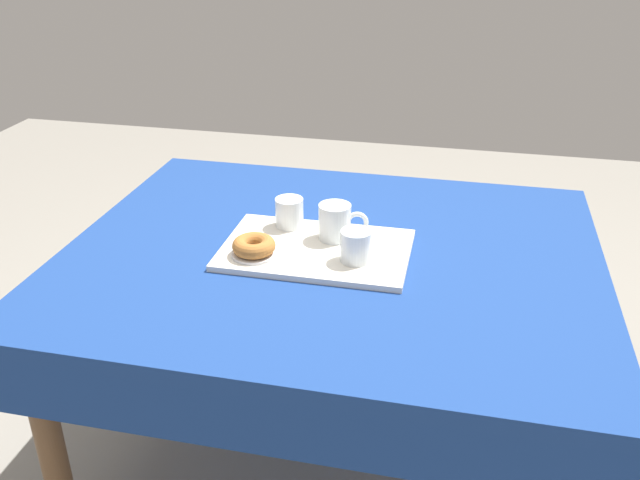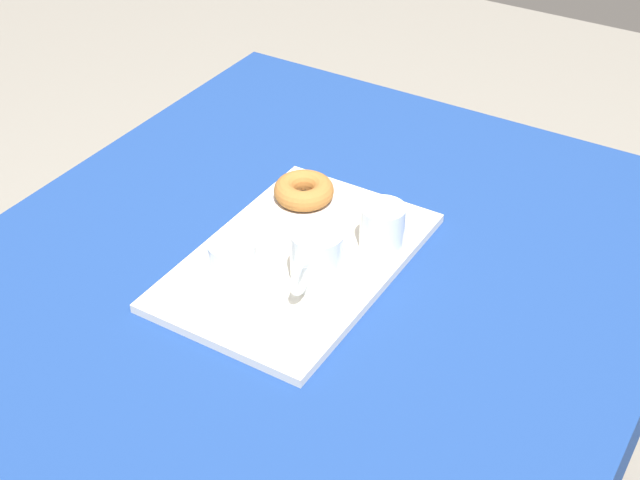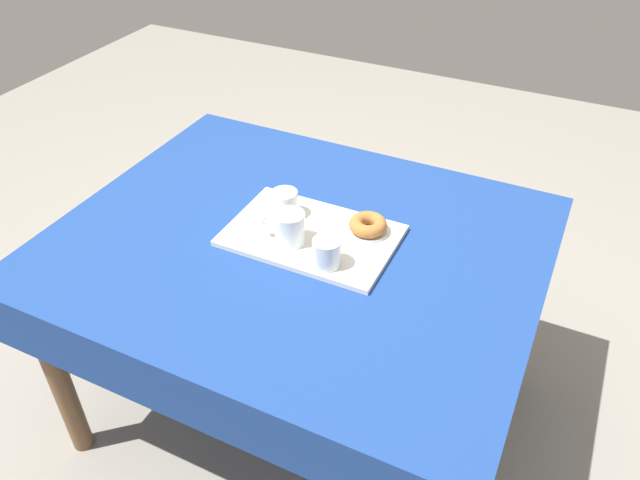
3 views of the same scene
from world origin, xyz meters
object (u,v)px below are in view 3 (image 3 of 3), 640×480
(donut_plate_left, at_px, (368,231))
(sugar_donut_left, at_px, (368,225))
(serving_tray, at_px, (311,235))
(tea_mug_left, at_px, (288,229))
(dining_table, at_px, (297,262))
(water_glass_near, at_px, (285,205))
(water_glass_far, at_px, (327,254))

(donut_plate_left, xyz_separation_m, sugar_donut_left, (0.00, 0.00, 0.02))
(serving_tray, height_order, tea_mug_left, tea_mug_left)
(dining_table, bearing_deg, sugar_donut_left, 28.96)
(donut_plate_left, bearing_deg, dining_table, -151.04)
(water_glass_near, xyz_separation_m, sugar_donut_left, (0.25, 0.03, -0.01))
(tea_mug_left, relative_size, donut_plate_left, 1.12)
(dining_table, relative_size, sugar_donut_left, 12.61)
(dining_table, height_order, donut_plate_left, donut_plate_left)
(donut_plate_left, height_order, sugar_donut_left, sugar_donut_left)
(tea_mug_left, distance_m, water_glass_far, 0.14)
(tea_mug_left, distance_m, water_glass_near, 0.13)
(water_glass_near, bearing_deg, water_glass_far, -36.62)
(water_glass_far, relative_size, donut_plate_left, 0.70)
(water_glass_near, bearing_deg, serving_tray, -23.84)
(tea_mug_left, xyz_separation_m, water_glass_near, (-0.07, 0.11, -0.01))
(water_glass_near, height_order, donut_plate_left, water_glass_near)
(sugar_donut_left, bearing_deg, dining_table, -151.04)
(dining_table, xyz_separation_m, donut_plate_left, (0.17, 0.10, 0.10))
(water_glass_near, height_order, water_glass_far, same)
(dining_table, bearing_deg, tea_mug_left, -97.00)
(water_glass_near, xyz_separation_m, donut_plate_left, (0.25, 0.03, -0.03))
(tea_mug_left, height_order, water_glass_near, tea_mug_left)
(water_glass_near, relative_size, donut_plate_left, 0.70)
(water_glass_far, distance_m, donut_plate_left, 0.18)
(water_glass_far, bearing_deg, serving_tray, 132.75)
(tea_mug_left, bearing_deg, sugar_donut_left, 36.80)
(dining_table, height_order, serving_tray, serving_tray)
(serving_tray, bearing_deg, donut_plate_left, 28.03)
(tea_mug_left, height_order, sugar_donut_left, tea_mug_left)
(dining_table, relative_size, water_glass_near, 17.06)
(serving_tray, height_order, water_glass_near, water_glass_near)
(donut_plate_left, bearing_deg, sugar_donut_left, 0.00)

